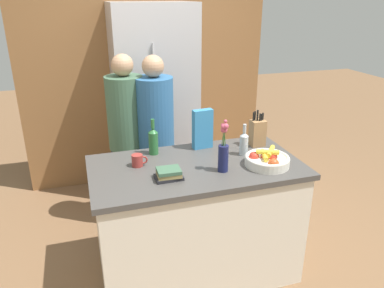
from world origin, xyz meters
name	(u,v)px	position (x,y,z in m)	size (l,w,h in m)	color
ground_plane	(196,268)	(0.00, 0.00, 0.00)	(14.00, 14.00, 0.00)	brown
kitchen_island	(196,219)	(0.00, 0.00, 0.46)	(1.50, 0.81, 0.92)	silver
back_wall_wood	(146,67)	(0.00, 1.82, 1.30)	(2.70, 0.12, 2.60)	olive
refrigerator	(155,102)	(0.01, 1.46, 0.99)	(0.82, 0.62, 1.98)	#B7B7BC
fruit_bowl	(267,160)	(0.47, -0.16, 0.96)	(0.31, 0.31, 0.12)	silver
knife_block	(257,132)	(0.58, 0.21, 1.03)	(0.11, 0.10, 0.29)	#A87A4C
flower_vase	(223,152)	(0.14, -0.15, 1.06)	(0.07, 0.07, 0.37)	#191E4C
cereal_box	(203,129)	(0.14, 0.29, 1.07)	(0.16, 0.08, 0.31)	teal
coffee_mug	(138,160)	(-0.40, 0.10, 0.96)	(0.11, 0.08, 0.09)	#99332D
book_stack	(169,174)	(-0.24, -0.15, 0.95)	(0.18, 0.14, 0.07)	#232328
bottle_oil	(244,143)	(0.40, 0.07, 1.01)	(0.06, 0.06, 0.24)	#B2BCC1
bottle_vinegar	(153,140)	(-0.25, 0.28, 1.03)	(0.07, 0.07, 0.28)	#286633
person_at_sink	(127,133)	(-0.37, 0.85, 0.90)	(0.32, 0.32, 1.59)	#383842
person_in_blue	(156,135)	(-0.13, 0.75, 0.89)	(0.33, 0.33, 1.59)	#383842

